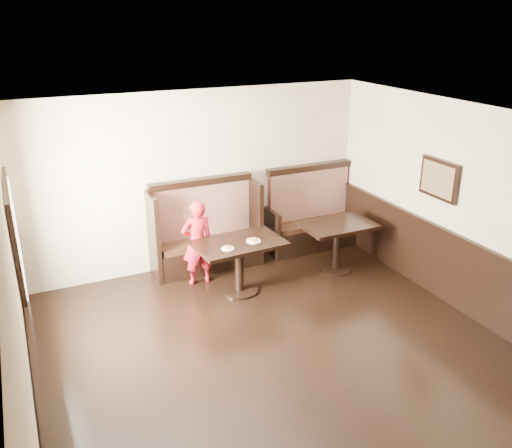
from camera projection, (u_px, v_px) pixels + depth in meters
ground at (308, 384)px, 6.02m from camera, size 7.00×7.00×0.00m
room_shell at (274, 326)px, 5.90m from camera, size 7.00×7.00×7.00m
booth_main at (205, 236)px, 8.61m from camera, size 1.75×0.72×1.45m
booth_neighbor at (311, 221)px, 9.39m from camera, size 1.65×0.72×1.45m
table_main at (239, 254)px, 7.79m from camera, size 1.30×0.85×0.80m
table_neighbor at (337, 235)px, 8.49m from camera, size 1.13×0.74×0.79m
child at (197, 242)px, 8.04m from camera, size 0.48×0.32×1.32m
pizza_plate_left at (228, 248)px, 7.49m from camera, size 0.18×0.18×0.03m
pizza_plate_right at (254, 240)px, 7.74m from camera, size 0.21×0.21×0.04m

